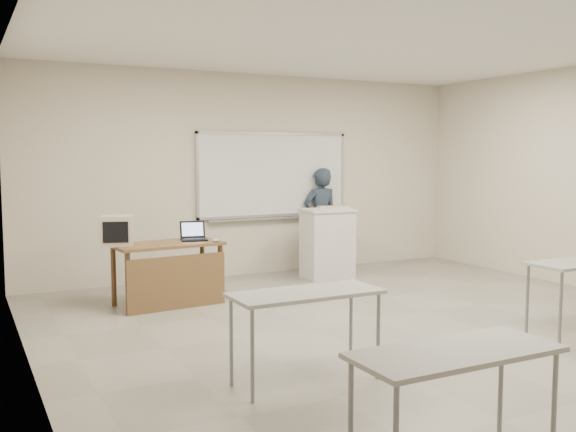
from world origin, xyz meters
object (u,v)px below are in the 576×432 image
laptop (193,236)px  keyboard (333,207)px  podium (327,243)px  mouse (216,240)px  instructor_desk (170,263)px  presenter (320,219)px  whiteboard (274,176)px  crt_monitor (118,230)px

laptop → keyboard: 2.46m
podium → laptop: podium is taller
mouse → instructor_desk: bearing=-171.8°
laptop → mouse: laptop is taller
instructor_desk → presenter: size_ratio=0.80×
laptop → keyboard: (2.38, 0.58, 0.23)m
instructor_desk → podium: podium is taller
laptop → instructor_desk: bearing=-139.4°
whiteboard → presenter: bearing=-5.9°
podium → keyboard: keyboard is taller
keyboard → presenter: presenter is taller
mouse → presenter: bearing=50.3°
podium → mouse: size_ratio=9.65×
podium → crt_monitor: (-3.14, -0.47, 0.41)m
whiteboard → laptop: size_ratio=8.03×
presenter → whiteboard: bearing=-6.3°
instructor_desk → laptop: bearing=24.8°
whiteboard → instructor_desk: (-2.09, -1.48, -0.96)m
instructor_desk → keyboard: size_ratio=2.73×
podium → presenter: bearing=70.3°
instructor_desk → podium: size_ratio=1.25×
mouse → presenter: (2.32, 1.49, 0.03)m
podium → mouse: 2.20m
presenter → mouse: bearing=32.4°
crt_monitor → mouse: size_ratio=3.99×
podium → presenter: presenter is taller
instructor_desk → keyboard: 2.89m
instructor_desk → presenter: 3.20m
laptop → crt_monitor: bearing=-171.3°
instructor_desk → crt_monitor: bearing=151.6°
instructor_desk → presenter: (2.87, 1.40, 0.28)m
instructor_desk → laptop: (0.35, 0.21, 0.29)m
crt_monitor → presenter: presenter is taller
crt_monitor → laptop: size_ratio=1.36×
instructor_desk → keyboard: bearing=10.8°
whiteboard → podium: (0.50, -0.77, -0.97)m
podium → keyboard: size_ratio=2.18×
mouse → keyboard: bearing=39.5°
instructor_desk → whiteboard: bearing=30.0°
mouse → presenter: 2.75m
instructor_desk → presenter: bearing=20.7°
crt_monitor → presenter: bearing=36.6°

